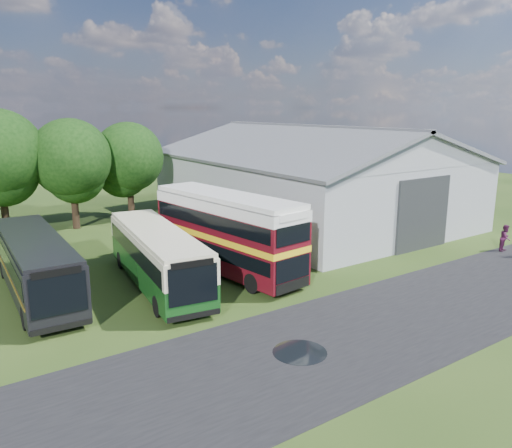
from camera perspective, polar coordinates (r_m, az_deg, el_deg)
ground at (r=23.70m, az=3.19°, el=-10.74°), size 120.00×120.00×0.00m
asphalt_road at (r=23.60m, az=13.67°, el=-11.22°), size 60.00×8.00×0.02m
puddle at (r=20.74m, az=5.02°, el=-14.44°), size 2.20×2.20×0.01m
storage_shed at (r=43.88m, az=6.07°, el=5.97°), size 18.80×24.80×8.15m
tree_right_a at (r=42.36m, az=-20.39°, el=7.04°), size 6.26×6.26×8.83m
tree_right_b at (r=44.61m, az=-14.37°, el=7.40°), size 5.98×5.98×8.45m
shrub_front at (r=31.36m, az=4.62°, el=-4.70°), size 1.70×1.70×1.70m
shrub_mid at (r=32.86m, az=2.42°, el=-3.83°), size 1.60×1.60×1.60m
shrub_back at (r=34.41m, az=0.42°, el=-3.04°), size 1.80×1.80×1.80m
bus_green_single at (r=27.73m, az=-11.20°, el=-3.65°), size 4.21×11.79×3.18m
bus_maroon_double at (r=29.47m, az=-3.35°, el=-1.08°), size 4.12×11.24×4.72m
bus_dark_single at (r=28.17m, az=-23.87°, el=-4.28°), size 3.10×11.66×3.19m
visitor_b at (r=37.98m, az=26.61°, el=-1.46°), size 1.02×0.87×1.85m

